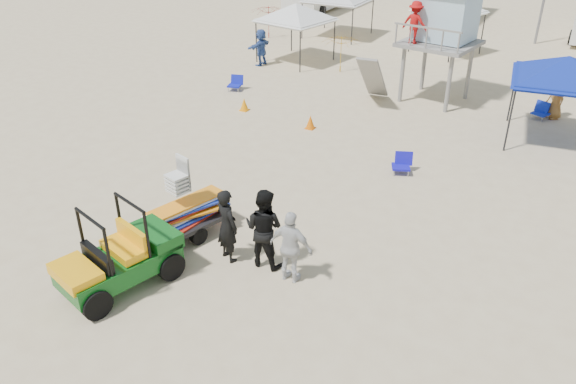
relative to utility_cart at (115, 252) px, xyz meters
The scene contains 17 objects.
ground 2.09m from the utility_cart, 16.47° to the left, with size 140.00×140.00×0.00m, color beige.
utility_cart is the anchor object (origin of this frame).
surf_trailer 2.34m from the utility_cart, 89.82° to the left, with size 1.59×2.29×1.92m.
man_left 2.54m from the utility_cart, 53.22° to the left, with size 0.67×0.44×1.85m, color black.
man_mid 3.29m from the utility_cart, 43.94° to the left, with size 0.95×0.74×1.96m, color black.
man_right 3.81m from the utility_cart, 32.28° to the left, with size 1.03×0.43×1.75m, color silver.
lifeguard_tower 15.95m from the utility_cart, 81.17° to the left, with size 3.09×3.09×4.35m.
canopy_blue 15.32m from the utility_cart, 61.25° to the left, with size 3.48×3.48×3.38m.
canopy_white_a 18.69m from the utility_cart, 106.45° to the left, with size 3.40×3.40×3.22m.
umbrella_a 23.13m from the utility_cart, 112.77° to the left, with size 2.00×2.04×1.84m, color #A91412.
umbrella_b 17.37m from the utility_cart, 98.16° to the left, with size 1.88×1.92×1.73m, color orange.
cone_near 11.25m from the utility_cart, 108.92° to the left, with size 0.34×0.34×0.50m, color orange.
cone_far 10.26m from the utility_cart, 92.83° to the left, with size 0.34×0.34×0.50m, color orange.
beach_chair_a 13.69m from the utility_cart, 113.06° to the left, with size 0.66×0.72×0.64m.
beach_chair_b 9.21m from the utility_cart, 66.95° to the left, with size 0.69×0.76×0.64m.
beach_chair_c 16.86m from the utility_cart, 66.56° to the left, with size 0.70×0.77×0.64m.
distant_beachgoers 19.40m from the utility_cart, 90.13° to the left, with size 16.37×13.20×1.75m.
Camera 1 is at (6.33, -7.43, 7.87)m, focal length 35.00 mm.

